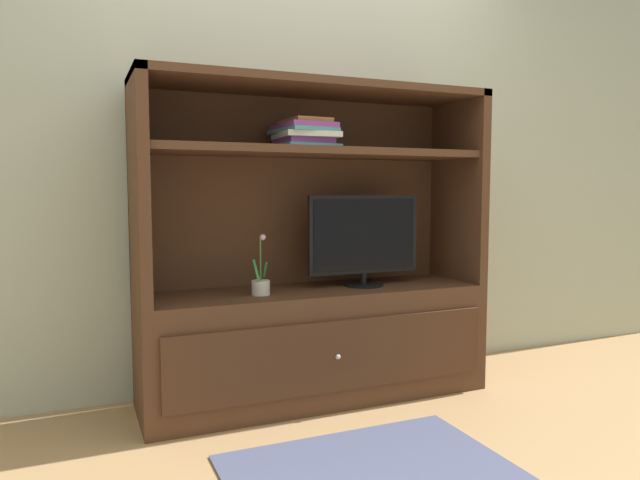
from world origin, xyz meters
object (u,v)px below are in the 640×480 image
at_px(media_console, 315,302).
at_px(magazine_stack, 304,134).
at_px(tv_monitor, 364,238).
at_px(potted_plant, 261,285).

bearing_deg(media_console, magazine_stack, -169.30).
xyz_separation_m(tv_monitor, potted_plant, (-0.57, -0.05, -0.20)).
relative_size(tv_monitor, magazine_stack, 1.77).
relative_size(potted_plant, magazine_stack, 0.83).
distance_m(tv_monitor, magazine_stack, 0.61).
bearing_deg(potted_plant, tv_monitor, 4.64).
distance_m(media_console, tv_monitor, 0.41).
height_order(media_console, tv_monitor, media_console).
height_order(media_console, potted_plant, media_console).
xyz_separation_m(tv_monitor, magazine_stack, (-0.33, 0.01, 0.52)).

